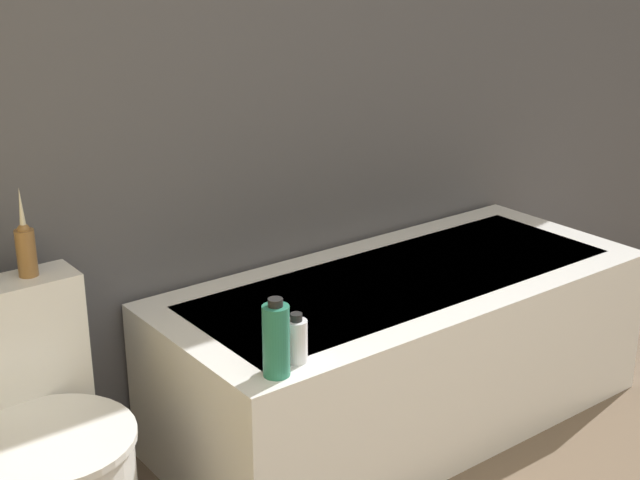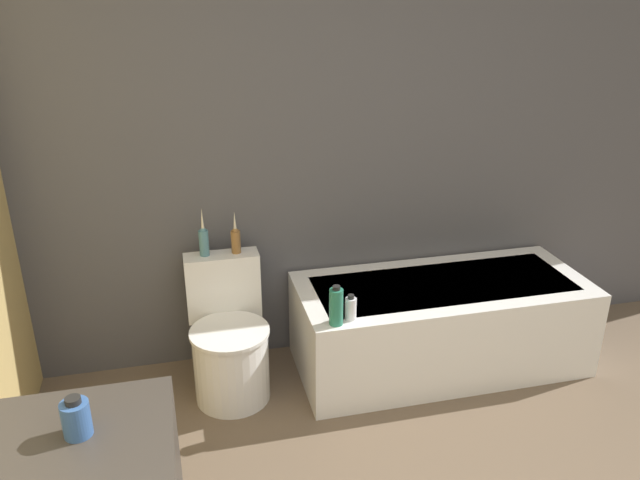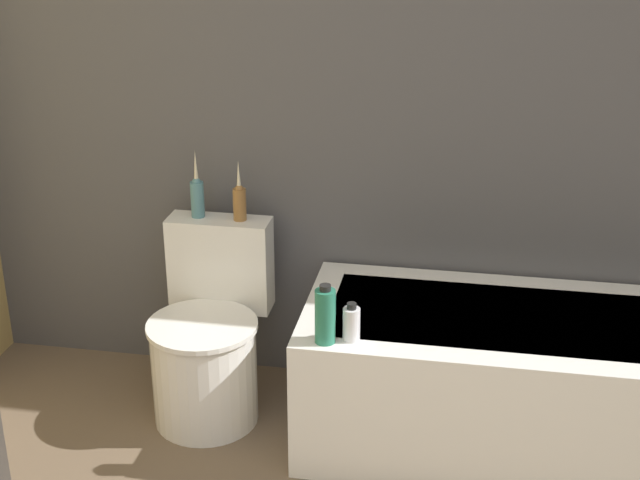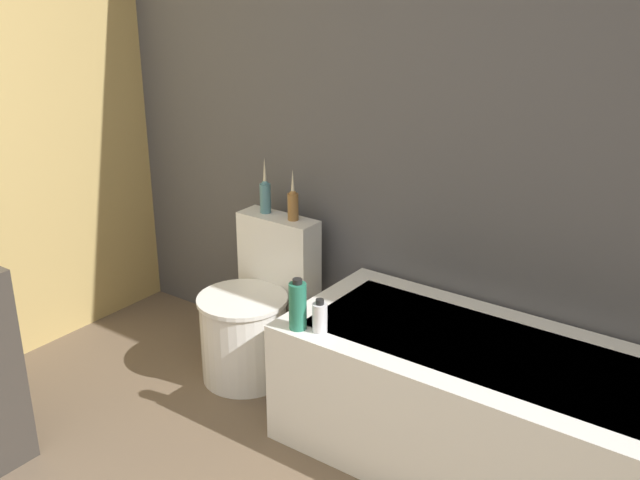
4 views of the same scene
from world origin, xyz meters
TOP-DOWN VIEW (x-y plane):
  - wall_back_tiled at (0.00, 2.33)m, footprint 6.40×0.06m
  - bathtub at (0.71, 1.92)m, footprint 1.67×0.72m
  - toilet at (-0.52, 1.94)m, footprint 0.42×0.56m
  - vase_gold at (-0.61, 2.16)m, footprint 0.05×0.05m
  - vase_silver at (-0.43, 2.15)m, footprint 0.05×0.05m
  - shampoo_bottle_tall at (-0.01, 1.62)m, footprint 0.07×0.07m
  - shampoo_bottle_short at (0.08, 1.65)m, footprint 0.06×0.06m

SIDE VIEW (x-z plane):
  - bathtub at x=0.71m, z-range 0.00..0.53m
  - toilet at x=-0.52m, z-range -0.08..0.66m
  - shampoo_bottle_short at x=0.08m, z-range 0.52..0.66m
  - shampoo_bottle_tall at x=-0.01m, z-range 0.52..0.73m
  - vase_silver at x=-0.43m, z-range 0.70..0.94m
  - vase_gold at x=-0.61m, z-range 0.69..0.97m
  - wall_back_tiled at x=0.00m, z-range 0.00..2.60m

